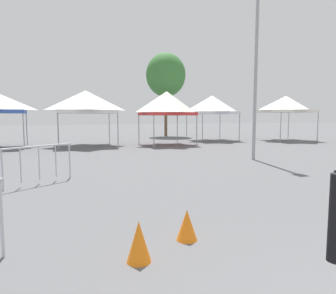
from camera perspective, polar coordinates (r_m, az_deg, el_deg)
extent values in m
cylinder|color=#9E9EA3|center=(19.05, -25.41, 2.97)|extent=(0.06, 0.06, 2.26)
cylinder|color=#9E9EA3|center=(22.21, -24.93, 3.31)|extent=(0.06, 0.06, 2.26)
cylinder|color=#9E9EA3|center=(18.28, -19.90, 3.08)|extent=(0.06, 0.06, 2.26)
cylinder|color=#9E9EA3|center=(18.57, -9.36, 3.39)|extent=(0.06, 0.06, 2.26)
cylinder|color=#9E9EA3|center=(21.67, -19.86, 3.45)|extent=(0.06, 0.06, 2.26)
cylinder|color=#9E9EA3|center=(21.92, -10.94, 3.71)|extent=(0.06, 0.06, 2.26)
pyramid|color=white|center=(20.05, -15.15, 8.42)|extent=(3.64, 3.64, 1.23)
cube|color=white|center=(20.03, -15.09, 6.37)|extent=(3.60, 3.60, 0.20)
cylinder|color=#9E9EA3|center=(18.22, -2.66, 3.22)|extent=(0.06, 0.06, 2.13)
cylinder|color=#9E9EA3|center=(19.45, 5.41, 3.36)|extent=(0.06, 0.06, 2.13)
cylinder|color=#9E9EA3|center=(20.97, -5.49, 3.53)|extent=(0.06, 0.06, 2.13)
cylinder|color=#9E9EA3|center=(22.04, 1.75, 3.66)|extent=(0.06, 0.06, 2.13)
pyramid|color=white|center=(20.12, -0.25, 8.45)|extent=(3.20, 3.20, 1.36)
cube|color=red|center=(20.10, -0.25, 6.22)|extent=(3.17, 3.17, 0.20)
cylinder|color=#9E9EA3|center=(22.03, 6.47, 3.77)|extent=(0.06, 0.06, 2.25)
cylinder|color=#9E9EA3|center=(23.48, 13.22, 3.78)|extent=(0.06, 0.06, 2.25)
cylinder|color=#9E9EA3|center=(24.81, 3.50, 4.02)|extent=(0.06, 0.06, 2.25)
cylinder|color=#9E9EA3|center=(26.11, 9.71, 4.03)|extent=(0.06, 0.06, 2.25)
pyramid|color=white|center=(24.07, 8.29, 8.04)|extent=(3.31, 3.31, 1.22)
cube|color=white|center=(24.05, 8.26, 6.35)|extent=(3.28, 3.28, 0.20)
cylinder|color=#9E9EA3|center=(23.20, 20.34, 3.69)|extent=(0.06, 0.06, 2.36)
cylinder|color=#9E9EA3|center=(25.30, 26.23, 3.60)|extent=(0.06, 0.06, 2.36)
cylinder|color=#9E9EA3|center=(25.86, 15.97, 4.01)|extent=(0.06, 0.06, 2.36)
cylinder|color=#9E9EA3|center=(27.77, 21.63, 3.93)|extent=(0.06, 0.06, 2.36)
pyramid|color=white|center=(25.49, 21.19, 7.68)|extent=(3.64, 3.64, 1.08)
cube|color=white|center=(25.48, 21.14, 6.25)|extent=(3.60, 3.60, 0.20)
cylinder|color=#9E9EA3|center=(13.73, 16.08, 12.65)|extent=(0.14, 0.14, 7.15)
cylinder|color=brown|center=(29.13, -0.41, 6.27)|extent=(0.28, 0.28, 4.27)
ellipsoid|color=#387233|center=(29.38, -0.42, 13.34)|extent=(3.70, 3.70, 4.08)
cylinder|color=#B7BABF|center=(4.68, -28.72, -11.72)|extent=(0.04, 0.04, 1.05)
cylinder|color=#B7BABF|center=(9.12, -23.11, 0.12)|extent=(1.79, 1.19, 0.05)
cylinder|color=#B7BABF|center=(9.73, -17.93, -2.49)|extent=(0.04, 0.04, 1.05)
cylinder|color=#B7BABF|center=(8.72, -28.61, -3.84)|extent=(0.04, 0.04, 1.05)
cylinder|color=#B7BABF|center=(9.45, -20.26, -2.48)|extent=(0.04, 0.04, 0.92)
cylinder|color=#B7BABF|center=(9.18, -22.99, -2.82)|extent=(0.04, 0.04, 0.92)
cylinder|color=#B7BABF|center=(8.92, -25.88, -3.17)|extent=(0.04, 0.04, 0.92)
cone|color=orange|center=(4.77, 3.56, -14.34)|extent=(0.32, 0.32, 0.47)
cone|color=orange|center=(4.11, -5.48, -17.20)|extent=(0.32, 0.32, 0.54)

